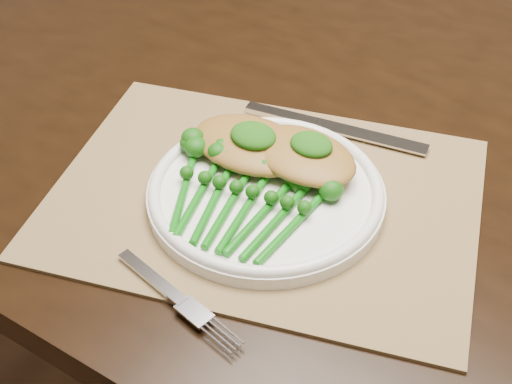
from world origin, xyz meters
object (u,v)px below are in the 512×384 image
Objects in this scene: dining_table at (335,311)px; dinner_plate at (266,192)px; chicken_fillet_left at (250,144)px; broccolini_bundle at (237,207)px; placemat at (265,197)px.

dinner_plate reaches higher than dining_table.
chicken_fillet_left reaches higher than broccolini_bundle.
dinner_plate is (-0.01, -0.19, 0.39)m from dining_table.
chicken_fillet_left reaches higher than placemat.
dinner_plate is at bearing -95.53° from dining_table.
broccolini_bundle reaches higher than dining_table.
placemat is 0.05m from broccolini_bundle.
chicken_fillet_left is (-0.05, 0.04, 0.02)m from dinner_plate.
placemat is 0.02m from dinner_plate.
chicken_fillet_left is 0.73× the size of broccolini_bundle.
dining_table is 0.44m from chicken_fillet_left.
broccolini_bundle reaches higher than placemat.
dining_table is 6.40× the size of dinner_plate.
dinner_plate is 1.83× the size of chicken_fillet_left.
placemat reaches higher than dining_table.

